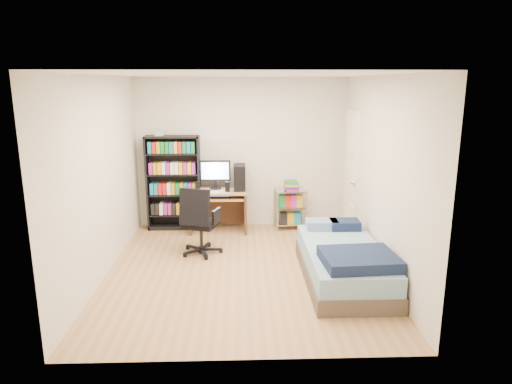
{
  "coord_description": "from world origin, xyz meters",
  "views": [
    {
      "loc": [
        -0.02,
        -5.6,
        2.4
      ],
      "look_at": [
        0.19,
        0.4,
        0.96
      ],
      "focal_mm": 32.0,
      "sensor_mm": 36.0,
      "label": 1
    }
  ],
  "objects_px": {
    "media_shelf": "(174,182)",
    "computer_desk": "(224,193)",
    "bed": "(344,262)",
    "office_chair": "(200,233)"
  },
  "relations": [
    {
      "from": "media_shelf",
      "to": "bed",
      "type": "distance_m",
      "value": 3.29
    },
    {
      "from": "media_shelf",
      "to": "bed",
      "type": "xyz_separation_m",
      "value": [
        2.39,
        -2.19,
        -0.56
      ]
    },
    {
      "from": "computer_desk",
      "to": "bed",
      "type": "distance_m",
      "value": 2.6
    },
    {
      "from": "media_shelf",
      "to": "computer_desk",
      "type": "xyz_separation_m",
      "value": [
        0.84,
        -0.14,
        -0.17
      ]
    },
    {
      "from": "computer_desk",
      "to": "bed",
      "type": "xyz_separation_m",
      "value": [
        1.55,
        -2.05,
        -0.39
      ]
    },
    {
      "from": "bed",
      "to": "computer_desk",
      "type": "bearing_deg",
      "value": 127.14
    },
    {
      "from": "computer_desk",
      "to": "office_chair",
      "type": "relative_size",
      "value": 1.18
    },
    {
      "from": "media_shelf",
      "to": "office_chair",
      "type": "height_order",
      "value": "media_shelf"
    },
    {
      "from": "media_shelf",
      "to": "computer_desk",
      "type": "height_order",
      "value": "media_shelf"
    },
    {
      "from": "media_shelf",
      "to": "computer_desk",
      "type": "bearing_deg",
      "value": -9.43
    }
  ]
}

